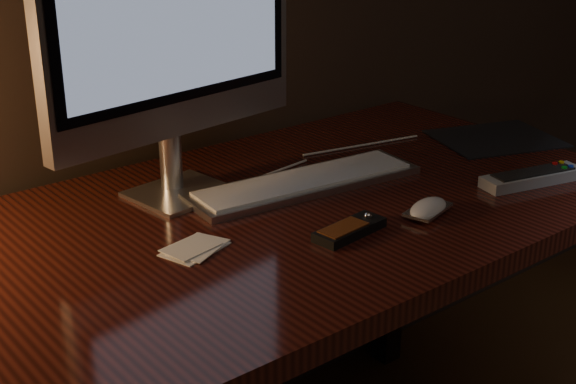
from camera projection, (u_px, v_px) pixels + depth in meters
desk at (211, 275)px, 1.48m from camera, size 1.60×0.75×0.75m
monitor at (173, 19)px, 1.38m from camera, size 0.53×0.18×0.56m
keyboard at (305, 182)px, 1.54m from camera, size 0.48×0.18×0.02m
mousepad at (495, 139)px, 1.82m from camera, size 0.32×0.29×0.00m
mouse at (428, 210)px, 1.41m from camera, size 0.11×0.08×0.02m
media_remote at (350, 229)px, 1.34m from camera, size 0.14×0.07×0.03m
tv_remote at (533, 177)px, 1.56m from camera, size 0.22×0.11×0.03m
papers at (195, 248)px, 1.29m from camera, size 0.12×0.10×0.01m
cable at (314, 163)px, 1.66m from camera, size 0.61×0.05×0.01m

